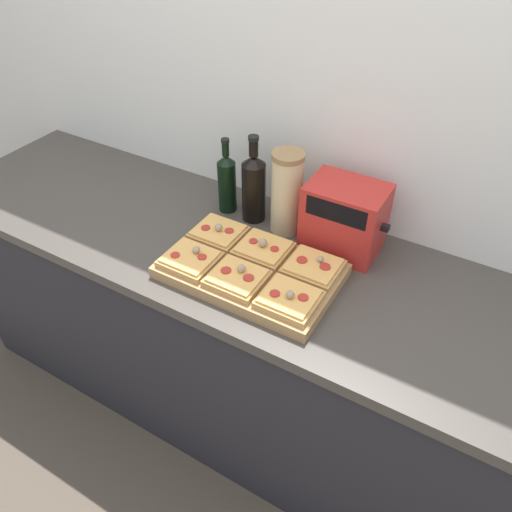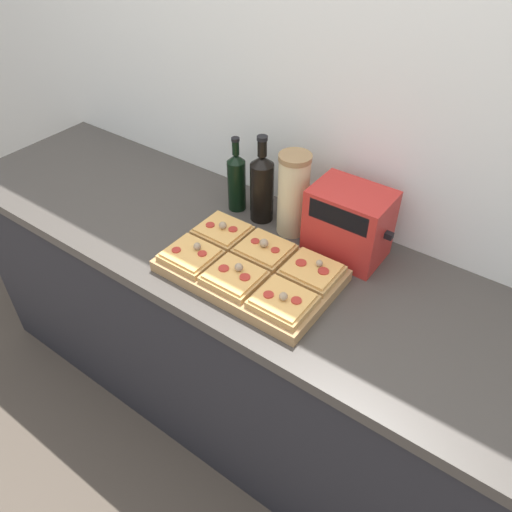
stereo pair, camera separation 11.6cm
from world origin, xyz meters
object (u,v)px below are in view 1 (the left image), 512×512
grain_jar_tall (287,193)px  olive_oil_bottle (227,182)px  wine_bottle (254,186)px  toaster_oven (344,218)px  cutting_board (251,271)px

grain_jar_tall → olive_oil_bottle: bearing=180.0°
wine_bottle → toaster_oven: size_ratio=1.19×
cutting_board → olive_oil_bottle: (-0.26, 0.27, 0.10)m
grain_jar_tall → toaster_oven: grain_jar_tall is taller
wine_bottle → toaster_oven: 0.34m
cutting_board → grain_jar_tall: bearing=95.1°
olive_oil_bottle → grain_jar_tall: (0.24, -0.00, 0.03)m
wine_bottle → grain_jar_tall: wine_bottle is taller
cutting_board → grain_jar_tall: size_ratio=1.83×
wine_bottle → grain_jar_tall: bearing=0.0°
grain_jar_tall → toaster_oven: 0.21m
wine_bottle → toaster_oven: (0.34, -0.00, -0.01)m
olive_oil_bottle → wine_bottle: wine_bottle is taller
olive_oil_bottle → grain_jar_tall: 0.24m
cutting_board → toaster_oven: bearing=56.0°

